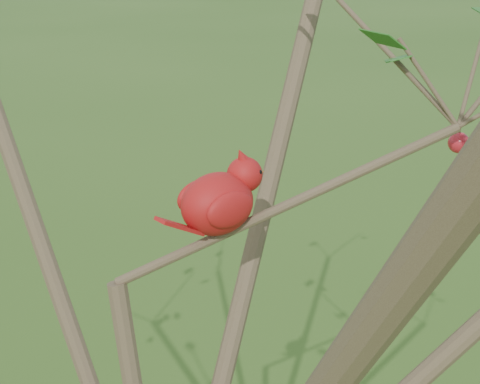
% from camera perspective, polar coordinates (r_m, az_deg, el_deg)
% --- Properties ---
extents(crabapple_tree, '(2.35, 2.05, 2.95)m').
position_cam_1_polar(crabapple_tree, '(1.12, -5.57, -1.57)').
color(crabapple_tree, '#463625').
rests_on(crabapple_tree, ground).
extents(cardinal, '(0.22, 0.15, 0.16)m').
position_cam_1_polar(cardinal, '(1.25, -1.50, -0.60)').
color(cardinal, '#B7190F').
rests_on(cardinal, ground).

